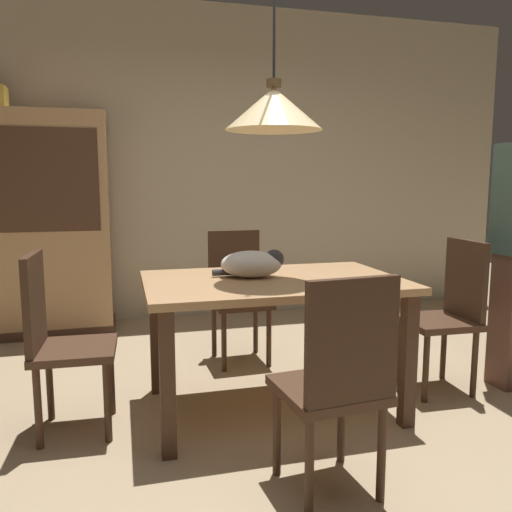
{
  "coord_description": "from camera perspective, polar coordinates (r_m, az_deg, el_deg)",
  "views": [
    {
      "loc": [
        -0.73,
        -2.27,
        1.27
      ],
      "look_at": [
        0.03,
        0.61,
        0.85
      ],
      "focal_mm": 36.13,
      "sensor_mm": 36.0,
      "label": 1
    }
  ],
  "objects": [
    {
      "name": "chair_near_front",
      "position": [
        2.11,
        9.05,
        -13.14
      ],
      "size": [
        0.44,
        0.44,
        0.93
      ],
      "color": "#472D1E",
      "rests_on": "ground"
    },
    {
      "name": "chair_left_side",
      "position": [
        2.81,
        -21.08,
        -8.22
      ],
      "size": [
        0.42,
        0.42,
        0.93
      ],
      "color": "#472D1E",
      "rests_on": "ground"
    },
    {
      "name": "dining_table",
      "position": [
        2.86,
        1.87,
        -4.51
      ],
      "size": [
        1.4,
        0.9,
        0.75
      ],
      "color": "tan",
      "rests_on": "ground"
    },
    {
      "name": "pendant_lamp",
      "position": [
        2.82,
        1.97,
        16.03
      ],
      "size": [
        0.52,
        0.52,
        1.3
      ],
      "color": "beige"
    },
    {
      "name": "cat_sleeping",
      "position": [
        2.87,
        -0.32,
        -0.86
      ],
      "size": [
        0.4,
        0.29,
        0.16
      ],
      "color": "silver",
      "rests_on": "dining_table"
    },
    {
      "name": "book_yellow_short",
      "position": [
        4.71,
        -26.16,
        15.43
      ],
      "size": [
        0.04,
        0.2,
        0.18
      ],
      "primitive_type": "cube",
      "color": "gold",
      "rests_on": "hutch_bookcase"
    },
    {
      "name": "chair_right_side",
      "position": [
        3.38,
        20.6,
        -5.44
      ],
      "size": [
        0.41,
        0.41,
        0.93
      ],
      "color": "#472D1E",
      "rests_on": "ground"
    },
    {
      "name": "ground",
      "position": [
        2.7,
        2.87,
        -20.06
      ],
      "size": [
        10.0,
        10.0,
        0.0
      ],
      "primitive_type": "plane",
      "color": "tan"
    },
    {
      "name": "back_wall",
      "position": [
        4.97,
        -6.41,
        10.09
      ],
      "size": [
        6.4,
        0.1,
        2.9
      ],
      "primitive_type": "cube",
      "color": "beige",
      "rests_on": "ground"
    },
    {
      "name": "hutch_bookcase",
      "position": [
        4.65,
        -22.66,
        2.74
      ],
      "size": [
        1.12,
        0.45,
        1.85
      ],
      "color": "tan",
      "rests_on": "ground"
    },
    {
      "name": "chair_far_back",
      "position": [
        3.72,
        -2.05,
        -3.71
      ],
      "size": [
        0.41,
        0.41,
        0.93
      ],
      "color": "#472D1E",
      "rests_on": "ground"
    }
  ]
}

